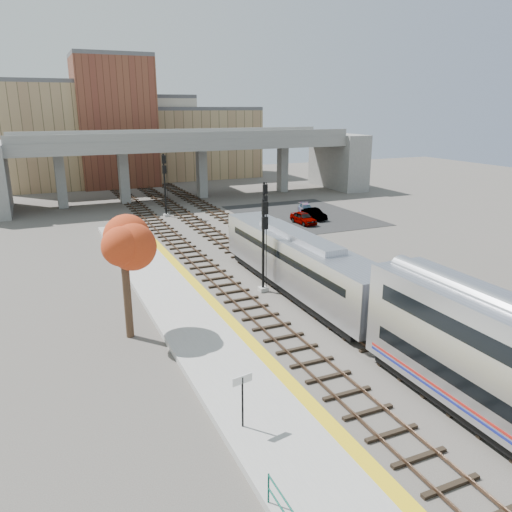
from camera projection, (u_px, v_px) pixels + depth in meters
name	position (u px, v px, depth m)	size (l,w,h in m)	color
ground	(323.00, 323.00, 30.38)	(160.00, 160.00, 0.00)	#47423D
platform	(210.00, 342.00, 27.50)	(4.50, 60.00, 0.35)	#9E9E99
yellow_strip	(242.00, 333.00, 28.19)	(0.70, 60.00, 0.01)	yellow
tracks	(255.00, 263.00, 41.66)	(10.70, 95.00, 0.25)	black
overpass	(187.00, 157.00, 70.01)	(54.00, 12.00, 9.50)	slate
buildings_far	(131.00, 135.00, 86.86)	(43.00, 21.00, 20.60)	#A1885D
parking_lot	(302.00, 215.00, 60.33)	(14.00, 18.00, 0.04)	black
locomotive	(298.00, 262.00, 34.65)	(3.02, 19.05, 4.10)	#A8AAB2
signal_mast_near	(264.00, 248.00, 34.57)	(0.60, 0.64, 6.63)	#9E9E99
signal_mast_mid	(264.00, 220.00, 43.88)	(0.60, 0.64, 6.37)	#9E9E99
signal_mast_far	(165.00, 185.00, 58.66)	(0.60, 0.64, 7.41)	#9E9E99
station_sign	(242.00, 390.00, 19.48)	(0.89, 0.22, 2.27)	black
tree	(123.00, 246.00, 27.01)	(3.60, 3.60, 7.21)	#382619
car_a	(303.00, 218.00, 55.64)	(1.58, 3.92, 1.34)	#99999E
car_b	(314.00, 214.00, 57.96)	(1.32, 3.80, 1.25)	#99999E
car_c	(306.00, 209.00, 61.30)	(1.55, 3.82, 1.11)	#99999E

